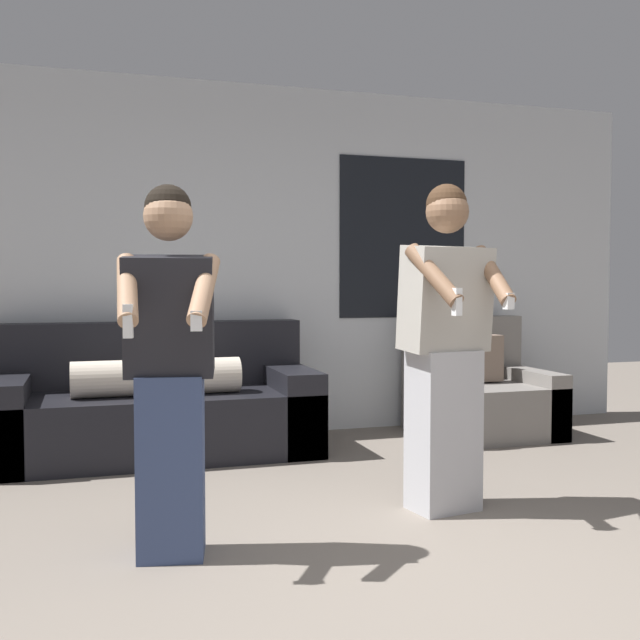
{
  "coord_description": "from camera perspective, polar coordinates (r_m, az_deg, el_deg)",
  "views": [
    {
      "loc": [
        -1.23,
        -2.31,
        1.17
      ],
      "look_at": [
        -0.19,
        1.04,
        1.0
      ],
      "focal_mm": 42.0,
      "sensor_mm": 36.0,
      "label": 1
    }
  ],
  "objects": [
    {
      "name": "ground_plane",
      "position": [
        2.87,
        10.55,
        -21.41
      ],
      "size": [
        14.0,
        14.0,
        0.0
      ],
      "primitive_type": "plane",
      "color": "slate"
    },
    {
      "name": "wall_back",
      "position": [
        5.83,
        -4.89,
        4.52
      ],
      "size": [
        6.52,
        0.07,
        2.7
      ],
      "color": "silver",
      "rests_on": "ground_plane"
    },
    {
      "name": "couch",
      "position": [
        5.29,
        -12.43,
        -6.63
      ],
      "size": [
        2.17,
        0.92,
        0.9
      ],
      "color": "black",
      "rests_on": "ground_plane"
    },
    {
      "name": "armchair",
      "position": [
        6.01,
        12.03,
        -5.68
      ],
      "size": [
        0.99,
        0.89,
        0.91
      ],
      "color": "slate",
      "rests_on": "ground_plane"
    },
    {
      "name": "person_left",
      "position": [
        3.25,
        -11.37,
        -3.65
      ],
      "size": [
        0.44,
        0.52,
        1.59
      ],
      "color": "#384770",
      "rests_on": "ground_plane"
    },
    {
      "name": "person_right",
      "position": [
        3.9,
        9.54,
        -2.04
      ],
      "size": [
        0.5,
        0.52,
        1.68
      ],
      "color": "#B2B2B7",
      "rests_on": "ground_plane"
    }
  ]
}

